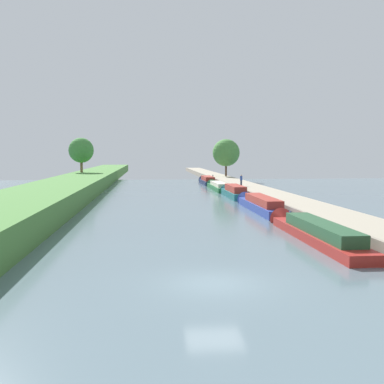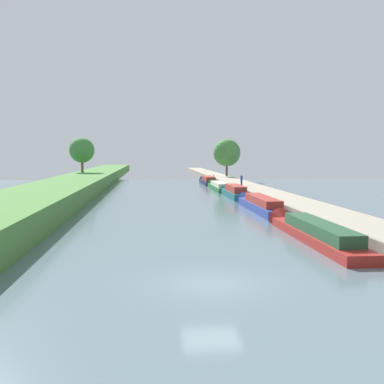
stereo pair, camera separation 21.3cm
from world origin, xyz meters
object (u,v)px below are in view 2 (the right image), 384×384
narrowboat_navy (208,181)px  mooring_bollard_far (214,176)px  narrowboat_teal (234,192)px  narrowboat_green (218,186)px  person_walking (242,180)px  narrowboat_red (312,231)px  narrowboat_blue (259,204)px

narrowboat_navy → mooring_bollard_far: (1.87, 5.21, 0.62)m
narrowboat_teal → narrowboat_green: 12.31m
narrowboat_teal → mooring_bollard_far: (1.66, 31.00, 0.56)m
narrowboat_green → person_walking: bearing=-69.4°
narrowboat_green → mooring_bollard_far: (1.89, 18.69, 0.71)m
person_walking → mooring_bollard_far: person_walking is taller
narrowboat_red → narrowboat_blue: bearing=89.2°
narrowboat_blue → person_walking: person_walking is taller
narrowboat_red → mooring_bollard_far: bearing=88.2°
narrowboat_navy → narrowboat_blue: bearing=-89.8°
mooring_bollard_far → narrowboat_navy: bearing=-109.8°
narrowboat_green → mooring_bollard_far: mooring_bollard_far is taller
narrowboat_teal → narrowboat_green: narrowboat_teal is taller
person_walking → mooring_bollard_far: 25.15m
narrowboat_teal → person_walking: 6.38m
narrowboat_blue → narrowboat_teal: 14.10m
narrowboat_green → person_walking: person_walking is taller
narrowboat_red → narrowboat_blue: size_ratio=1.06×
narrowboat_blue → narrowboat_navy: 39.88m
mooring_bollard_far → narrowboat_green: bearing=-95.8°
narrowboat_red → narrowboat_navy: 55.23m
narrowboat_teal → narrowboat_navy: (-0.21, 25.78, -0.06)m
narrowboat_navy → person_walking: 20.11m
narrowboat_green → person_walking: size_ratio=8.16×
mooring_bollard_far → person_walking: bearing=-88.8°
narrowboat_red → narrowboat_navy: size_ratio=1.27×
narrowboat_teal → narrowboat_navy: bearing=90.5°
person_walking → narrowboat_blue: bearing=-96.4°
narrowboat_green → mooring_bollard_far: 18.80m
narrowboat_green → narrowboat_navy: (0.01, 13.48, 0.09)m
narrowboat_teal → narrowboat_green: bearing=91.0°
narrowboat_teal → person_walking: bearing=69.5°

